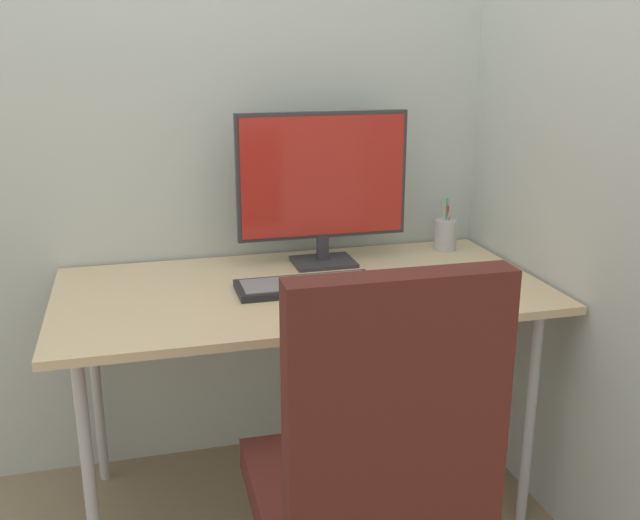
# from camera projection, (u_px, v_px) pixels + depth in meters

# --- Properties ---
(ground_plane) EXTENTS (8.00, 8.00, 0.00)m
(ground_plane) POSITION_uv_depth(u_px,v_px,m) (303.00, 497.00, 2.37)
(ground_plane) COLOR gray
(wall_back) EXTENTS (2.83, 0.04, 2.80)m
(wall_back) POSITION_uv_depth(u_px,v_px,m) (272.00, 51.00, 2.33)
(wall_back) COLOR #B7C1BC
(wall_back) RESTS_ON ground_plane
(wall_side_right) EXTENTS (0.04, 2.14, 2.80)m
(wall_side_right) POSITION_uv_depth(u_px,v_px,m) (586.00, 52.00, 1.96)
(wall_side_right) COLOR #B7C1BC
(wall_side_right) RESTS_ON ground_plane
(desk) EXTENTS (1.43, 0.74, 0.73)m
(desk) POSITION_uv_depth(u_px,v_px,m) (302.00, 302.00, 2.17)
(desk) COLOR #D1B78C
(desk) RESTS_ON ground_plane
(office_chair) EXTENTS (0.62, 0.65, 1.03)m
(office_chair) POSITION_uv_depth(u_px,v_px,m) (372.00, 476.00, 1.54)
(office_chair) COLOR black
(office_chair) RESTS_ON ground_plane
(monitor) EXTENTS (0.56, 0.16, 0.49)m
(monitor) POSITION_uv_depth(u_px,v_px,m) (323.00, 181.00, 2.31)
(monitor) COLOR #333338
(monitor) RESTS_ON desk
(keyboard) EXTENTS (0.41, 0.16, 0.02)m
(keyboard) POSITION_uv_depth(u_px,v_px,m) (307.00, 285.00, 2.13)
(keyboard) COLOR black
(keyboard) RESTS_ON desk
(mouse) EXTENTS (0.06, 0.09, 0.04)m
(mouse) POSITION_uv_depth(u_px,v_px,m) (417.00, 276.00, 2.18)
(mouse) COLOR #333338
(mouse) RESTS_ON desk
(pen_holder) EXTENTS (0.08, 0.08, 0.18)m
(pen_holder) POSITION_uv_depth(u_px,v_px,m) (445.00, 234.00, 2.52)
(pen_holder) COLOR #B2B5BA
(pen_holder) RESTS_ON desk
(notebook) EXTENTS (0.16, 0.20, 0.02)m
(notebook) POSITION_uv_depth(u_px,v_px,m) (485.00, 277.00, 2.21)
(notebook) COLOR beige
(notebook) RESTS_ON desk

